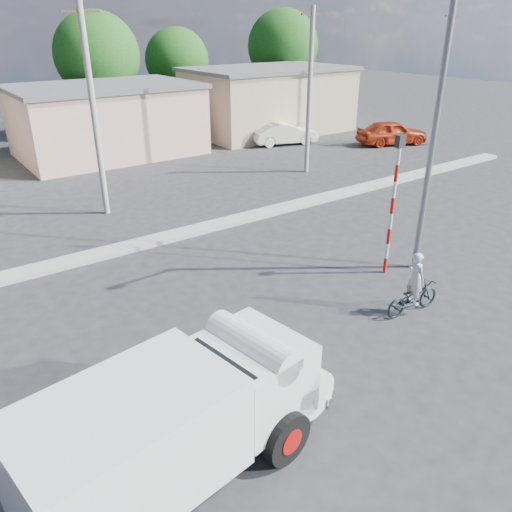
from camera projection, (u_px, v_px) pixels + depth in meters
ground_plane at (346, 325)px, 13.15m from camera, size 120.00×120.00×0.00m
median at (196, 230)px, 18.99m from camera, size 40.00×0.80×0.16m
truck at (186, 417)px, 8.32m from camera, size 5.79×2.85×2.29m
bicycle at (412, 297)px, 13.55m from camera, size 1.83×0.80×0.93m
cyclist at (414, 288)px, 13.44m from camera, size 0.41×0.58×1.50m
car_cream at (284, 134)px, 32.43m from camera, size 4.48×2.57×1.40m
car_red at (392, 132)px, 32.38m from camera, size 4.90×3.33×1.55m
traffic_pole at (394, 195)px, 14.84m from camera, size 0.28×0.18×4.36m
streetlight at (434, 111)px, 14.11m from camera, size 2.34×0.22×9.00m
building_row at (92, 119)px, 28.99m from camera, size 37.80×7.30×4.44m
tree_row at (92, 59)px, 33.93m from camera, size 43.62×7.43×8.42m
utility_poles at (211, 102)px, 21.96m from camera, size 35.40×0.24×8.00m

